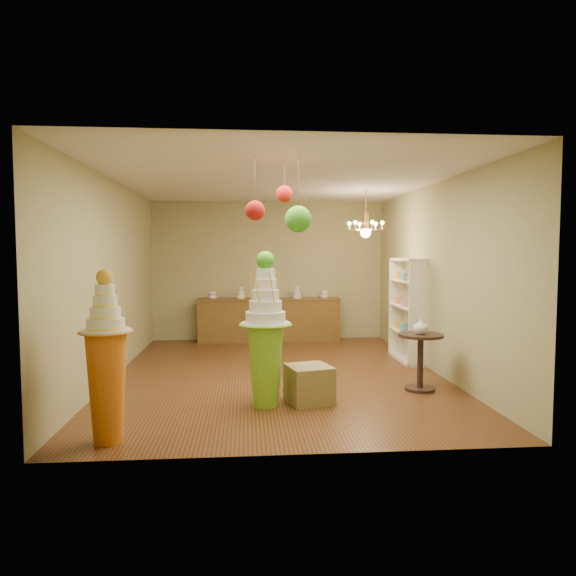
{
  "coord_description": "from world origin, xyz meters",
  "views": [
    {
      "loc": [
        -0.5,
        -7.94,
        1.91
      ],
      "look_at": [
        0.16,
        0.0,
        1.35
      ],
      "focal_mm": 32.0,
      "sensor_mm": 36.0,
      "label": 1
    }
  ],
  "objects": [
    {
      "name": "pom_red_left",
      "position": [
        -0.39,
        -2.12,
        2.38
      ],
      "size": [
        0.22,
        0.22,
        0.74
      ],
      "color": "#3A312A",
      "rests_on": "ceiling"
    },
    {
      "name": "floor",
      "position": [
        0.0,
        0.0,
        0.0
      ],
      "size": [
        6.5,
        6.5,
        0.0
      ],
      "primitive_type": "plane",
      "color": "#522D16",
      "rests_on": "ground"
    },
    {
      "name": "burlap_riser",
      "position": [
        0.3,
        -1.59,
        0.24
      ],
      "size": [
        0.63,
        0.63,
        0.47
      ],
      "primitive_type": "cube",
      "rotation": [
        0.0,
        0.0,
        0.25
      ],
      "color": "olive",
      "rests_on": "floor"
    },
    {
      "name": "wall_front",
      "position": [
        0.0,
        -3.25,
        1.5
      ],
      "size": [
        5.0,
        0.04,
        3.0
      ],
      "primitive_type": "cube",
      "color": "tan",
      "rests_on": "ground"
    },
    {
      "name": "wall_right",
      "position": [
        2.5,
        0.0,
        1.5
      ],
      "size": [
        0.04,
        6.5,
        3.0
      ],
      "primitive_type": "cube",
      "color": "tan",
      "rests_on": "ground"
    },
    {
      "name": "pedestal_orange",
      "position": [
        -1.88,
        -2.77,
        0.71
      ],
      "size": [
        0.61,
        0.61,
        1.74
      ],
      "rotation": [
        0.0,
        0.0,
        -0.29
      ],
      "color": "#CE6618",
      "rests_on": "floor"
    },
    {
      "name": "vase",
      "position": [
        1.9,
        -1.13,
        0.89
      ],
      "size": [
        0.24,
        0.24,
        0.21
      ],
      "primitive_type": "imported",
      "rotation": [
        0.0,
        0.0,
        -0.23
      ],
      "color": "#EAE7CA",
      "rests_on": "round_table"
    },
    {
      "name": "wall_back",
      "position": [
        0.0,
        3.25,
        1.5
      ],
      "size": [
        5.0,
        0.04,
        3.0
      ],
      "primitive_type": "cube",
      "color": "tan",
      "rests_on": "ground"
    },
    {
      "name": "round_table",
      "position": [
        1.9,
        -1.13,
        0.51
      ],
      "size": [
        0.73,
        0.73,
        0.79
      ],
      "rotation": [
        0.0,
        0.0,
        -0.22
      ],
      "color": "black",
      "rests_on": "floor"
    },
    {
      "name": "pom_red_right",
      "position": [
        -0.04,
        -1.91,
        2.59
      ],
      "size": [
        0.19,
        0.19,
        0.51
      ],
      "color": "#3A312A",
      "rests_on": "ceiling"
    },
    {
      "name": "pedestal_green",
      "position": [
        -0.25,
        -1.67,
        0.79
      ],
      "size": [
        0.77,
        0.77,
        1.92
      ],
      "rotation": [
        0.0,
        0.0,
        -0.35
      ],
      "color": "#78C02A",
      "rests_on": "floor"
    },
    {
      "name": "chandelier",
      "position": [
        1.63,
        1.02,
        2.3
      ],
      "size": [
        0.86,
        0.86,
        0.85
      ],
      "rotation": [
        0.0,
        0.0,
        -0.37
      ],
      "color": "#E69751",
      "rests_on": "ceiling"
    },
    {
      "name": "shelving_unit",
      "position": [
        2.34,
        0.8,
        0.9
      ],
      "size": [
        0.33,
        1.2,
        1.8
      ],
      "color": "#EAE7CA",
      "rests_on": "floor"
    },
    {
      "name": "wall_left",
      "position": [
        -2.5,
        0.0,
        1.5
      ],
      "size": [
        0.04,
        6.5,
        3.0
      ],
      "primitive_type": "cube",
      "color": "tan",
      "rests_on": "ground"
    },
    {
      "name": "ceiling",
      "position": [
        0.0,
        0.0,
        3.0
      ],
      "size": [
        6.5,
        6.5,
        0.0
      ],
      "primitive_type": "plane",
      "rotation": [
        3.14,
        0.0,
        0.0
      ],
      "color": "silver",
      "rests_on": "ground"
    },
    {
      "name": "sideboard",
      "position": [
        0.0,
        2.97,
        0.48
      ],
      "size": [
        3.04,
        0.54,
        1.16
      ],
      "color": "brown",
      "rests_on": "floor"
    },
    {
      "name": "pom_green_mid",
      "position": [
        0.11,
        -2.09,
        2.28
      ],
      "size": [
        0.3,
        0.3,
        0.87
      ],
      "color": "#3A312A",
      "rests_on": "ceiling"
    }
  ]
}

